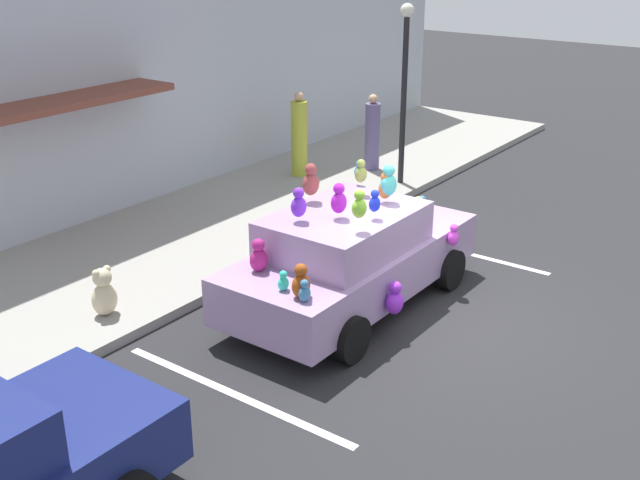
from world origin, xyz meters
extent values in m
plane|color=#262628|center=(0.00, 0.00, 0.00)|extent=(60.00, 60.00, 0.00)
cube|color=gray|center=(0.00, 5.00, 0.07)|extent=(24.00, 4.00, 0.15)
cube|color=#B2B7C1|center=(0.00, 7.15, 3.20)|extent=(24.00, 0.30, 6.40)
cube|color=brown|center=(-0.85, 6.60, 2.55)|extent=(3.60, 1.10, 0.12)
cube|color=silver|center=(2.54, 1.00, 0.00)|extent=(0.12, 3.60, 0.01)
cube|color=silver|center=(-3.16, 1.00, 0.00)|extent=(0.12, 3.60, 0.01)
cube|color=#A486B3|center=(-0.28, 1.21, 0.64)|extent=(4.43, 1.82, 0.68)
cube|color=#A486B3|center=(-0.50, 1.21, 1.26)|extent=(2.30, 1.60, 0.56)
cylinder|color=black|center=(1.09, 2.12, 0.32)|extent=(0.64, 0.22, 0.64)
cylinder|color=black|center=(1.09, 0.30, 0.32)|extent=(0.64, 0.22, 0.64)
cylinder|color=black|center=(-1.65, 2.12, 0.32)|extent=(0.64, 0.22, 0.64)
cylinder|color=black|center=(-1.65, 0.30, 0.32)|extent=(0.64, 0.22, 0.64)
ellipsoid|color=#A230EC|center=(-0.77, 0.18, 0.52)|extent=(0.28, 0.23, 0.33)
sphere|color=#A230EC|center=(-0.77, 0.18, 0.75)|extent=(0.18, 0.18, 0.18)
ellipsoid|color=#2FE2BE|center=(-2.11, 1.04, 1.08)|extent=(0.16, 0.13, 0.19)
sphere|color=#2FE2BE|center=(-2.11, 1.04, 1.21)|extent=(0.10, 0.10, 0.10)
ellipsoid|color=#933F3B|center=(-0.45, 1.85, 1.82)|extent=(0.28, 0.23, 0.33)
sphere|color=#933F3B|center=(-0.45, 1.85, 2.04)|extent=(0.18, 0.18, 0.18)
ellipsoid|color=#8D9D42|center=(0.25, 1.45, 1.86)|extent=(0.21, 0.17, 0.24)
sphere|color=#8D9D42|center=(0.25, 1.45, 2.03)|extent=(0.13, 0.13, 0.13)
ellipsoid|color=#A1B44D|center=(0.97, 0.85, 1.14)|extent=(0.27, 0.22, 0.31)
sphere|color=#A1B44D|center=(0.97, 0.85, 1.36)|extent=(0.17, 0.17, 0.17)
ellipsoid|color=#F046EC|center=(0.97, 0.22, 0.90)|extent=(0.20, 0.17, 0.24)
sphere|color=#F046EC|center=(0.97, 0.22, 1.07)|extent=(0.13, 0.13, 0.13)
ellipsoid|color=#4F1BA0|center=(0.54, 0.85, 1.11)|extent=(0.22, 0.18, 0.26)
sphere|color=#4F1BA0|center=(0.54, 0.85, 1.29)|extent=(0.14, 0.14, 0.14)
ellipsoid|color=#42B8AC|center=(0.19, 0.92, 1.81)|extent=(0.27, 0.22, 0.32)
sphere|color=#42B8AC|center=(0.19, 0.92, 2.04)|extent=(0.17, 0.17, 0.17)
ellipsoid|color=#B01DC2|center=(-0.78, 1.12, 1.78)|extent=(0.25, 0.20, 0.30)
sphere|color=#B01DC2|center=(-0.78, 1.12, 1.98)|extent=(0.16, 0.16, 0.16)
ellipsoid|color=#BA652D|center=(0.17, 0.96, 1.75)|extent=(0.23, 0.19, 0.27)
sphere|color=#BA652D|center=(0.17, 0.96, 1.93)|extent=(0.15, 0.15, 0.15)
ellipsoid|color=#192FE5|center=(-0.50, 0.71, 1.76)|extent=(0.18, 0.15, 0.22)
sphere|color=#192FE5|center=(-0.50, 0.71, 1.91)|extent=(0.12, 0.12, 0.12)
ellipsoid|color=teal|center=(1.35, 0.99, 1.10)|extent=(0.20, 0.16, 0.23)
sphere|color=teal|center=(1.35, 0.99, 1.26)|extent=(0.12, 0.12, 0.12)
ellipsoid|color=#3B76D9|center=(0.67, 1.36, 1.09)|extent=(0.18, 0.15, 0.22)
sphere|color=#3B76D9|center=(0.67, 1.36, 1.24)|extent=(0.12, 0.12, 0.12)
ellipsoid|color=yellow|center=(-1.48, 1.56, 1.08)|extent=(0.17, 0.14, 0.20)
sphere|color=yellow|center=(-1.48, 1.56, 1.22)|extent=(0.11, 0.11, 0.11)
ellipsoid|color=teal|center=(-2.20, 0.63, 1.09)|extent=(0.17, 0.14, 0.20)
sphere|color=teal|center=(-2.20, 0.63, 1.23)|extent=(0.11, 0.11, 0.11)
ellipsoid|color=#B22073|center=(-1.83, 1.68, 1.14)|extent=(0.27, 0.22, 0.32)
sphere|color=#B22073|center=(-1.83, 1.68, 1.36)|extent=(0.17, 0.17, 0.17)
ellipsoid|color=#A24514|center=(-2.13, 0.74, 1.14)|extent=(0.26, 0.21, 0.31)
sphere|color=#A24514|center=(-2.13, 0.74, 1.35)|extent=(0.17, 0.17, 0.17)
ellipsoid|color=#8DDA34|center=(-1.03, 0.62, 1.87)|extent=(0.23, 0.18, 0.27)
sphere|color=#8DDA34|center=(-1.03, 0.62, 2.06)|extent=(0.14, 0.14, 0.14)
ellipsoid|color=#782AEA|center=(-1.20, 1.49, 1.76)|extent=(0.24, 0.20, 0.29)
sphere|color=#782AEA|center=(-1.20, 1.49, 1.96)|extent=(0.15, 0.15, 0.15)
ellipsoid|color=#1D7DB5|center=(0.66, 1.75, 1.75)|extent=(0.16, 0.13, 0.19)
sphere|color=#1D7DB5|center=(0.66, 1.75, 1.88)|extent=(0.10, 0.10, 0.10)
cylinder|color=black|center=(-5.45, 1.98, 0.32)|extent=(0.64, 0.22, 0.64)
ellipsoid|color=beige|center=(-2.88, 3.68, 0.39)|extent=(0.38, 0.32, 0.48)
sphere|color=beige|center=(-2.88, 3.68, 0.73)|extent=(0.27, 0.27, 0.27)
sphere|color=beige|center=(-2.98, 3.68, 0.82)|extent=(0.11, 0.11, 0.11)
sphere|color=beige|center=(-2.79, 3.68, 0.82)|extent=(0.11, 0.11, 0.11)
cylinder|color=black|center=(4.96, 3.50, 1.87)|extent=(0.12, 0.12, 3.45)
sphere|color=#EAEACC|center=(4.96, 3.50, 3.74)|extent=(0.28, 0.28, 0.28)
cylinder|color=#AAB236|center=(4.10, 5.60, 0.97)|extent=(0.36, 0.36, 1.65)
sphere|color=tan|center=(4.10, 5.60, 1.90)|extent=(0.21, 0.21, 0.21)
cylinder|color=slate|center=(5.43, 4.55, 0.90)|extent=(0.34, 0.34, 1.50)
sphere|color=tan|center=(5.43, 4.55, 1.75)|extent=(0.21, 0.21, 0.21)
camera|label=1|loc=(-9.07, -4.66, 5.29)|focal=43.84mm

